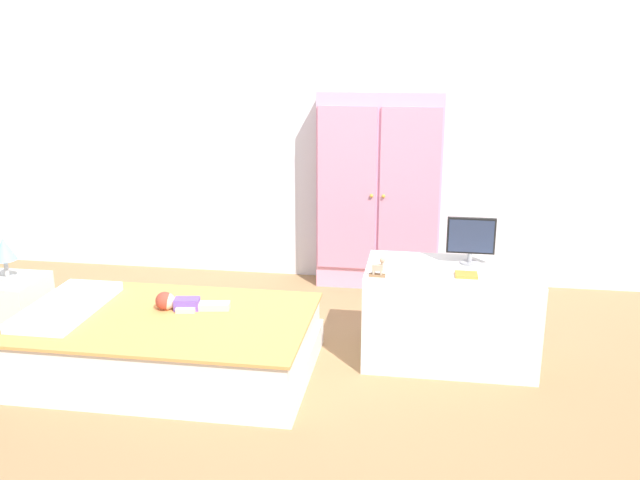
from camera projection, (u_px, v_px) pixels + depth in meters
ground_plane at (290, 374)px, 3.61m from camera, size 10.00×10.00×0.02m
back_wall at (333, 89)px, 4.72m from camera, size 6.40×0.05×2.70m
bed at (168, 344)px, 3.59m from camera, size 1.50×0.94×0.30m
pillow at (67, 306)px, 3.62m from camera, size 0.32×0.68×0.05m
doll at (179, 303)px, 3.63m from camera, size 0.39×0.15×0.10m
nightstand at (12, 310)px, 3.94m from camera, size 0.35×0.35×0.37m
table_lamp at (4, 251)px, 3.85m from camera, size 0.13×0.13×0.24m
wardrobe at (379, 192)px, 4.71m from camera, size 0.84×0.26×1.35m
tv_stand at (449, 314)px, 3.69m from camera, size 0.90×0.52×0.52m
tv_monitor at (471, 238)px, 3.64m from camera, size 0.25×0.10×0.25m
rocking_horse_toy at (379, 268)px, 3.48m from camera, size 0.08×0.04×0.10m
book_orange at (466, 275)px, 3.49m from camera, size 0.11×0.10×0.01m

